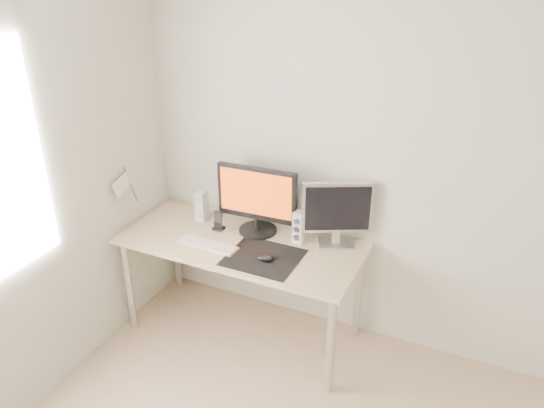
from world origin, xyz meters
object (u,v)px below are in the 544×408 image
(desk, at_px, (241,251))
(speaker_left, at_px, (202,206))
(mouse, at_px, (264,257))
(second_monitor, at_px, (337,211))
(speaker_right, at_px, (299,227))
(main_monitor, at_px, (257,198))
(keyboard, at_px, (207,245))
(phone_dock, at_px, (219,224))

(desk, bearing_deg, speaker_left, 158.29)
(mouse, relative_size, desk, 0.07)
(second_monitor, xyz_separation_m, speaker_right, (-0.23, -0.07, -0.13))
(main_monitor, xyz_separation_m, keyboard, (-0.21, -0.30, -0.25))
(speaker_left, distance_m, phone_dock, 0.20)
(keyboard, distance_m, phone_dock, 0.23)
(mouse, relative_size, keyboard, 0.26)
(mouse, bearing_deg, keyboard, 178.79)
(main_monitor, relative_size, phone_dock, 4.16)
(desk, distance_m, keyboard, 0.24)
(second_monitor, height_order, speaker_right, second_monitor)
(mouse, xyz_separation_m, keyboard, (-0.41, 0.01, -0.02))
(second_monitor, height_order, keyboard, second_monitor)
(second_monitor, relative_size, speaker_left, 2.00)
(speaker_left, bearing_deg, keyboard, -53.76)
(second_monitor, relative_size, speaker_right, 2.00)
(desk, relative_size, speaker_left, 7.36)
(speaker_left, relative_size, speaker_right, 1.00)
(speaker_right, height_order, keyboard, speaker_right)
(mouse, bearing_deg, desk, 148.28)
(speaker_left, distance_m, keyboard, 0.38)
(second_monitor, bearing_deg, main_monitor, -173.09)
(mouse, height_order, main_monitor, main_monitor)
(main_monitor, height_order, speaker_left, main_monitor)
(desk, distance_m, phone_dock, 0.26)
(second_monitor, distance_m, speaker_left, 0.97)
(speaker_left, bearing_deg, desk, -21.71)
(mouse, relative_size, second_monitor, 0.25)
(mouse, xyz_separation_m, phone_dock, (-0.46, 0.23, 0.02))
(main_monitor, bearing_deg, mouse, -57.25)
(speaker_right, bearing_deg, keyboard, -149.88)
(desk, xyz_separation_m, speaker_left, (-0.39, 0.15, 0.19))
(mouse, bearing_deg, speaker_left, 154.21)
(speaker_left, height_order, speaker_right, same)
(desk, height_order, keyboard, keyboard)
(main_monitor, distance_m, phone_dock, 0.34)
(phone_dock, bearing_deg, main_monitor, 17.61)
(second_monitor, distance_m, phone_dock, 0.83)
(mouse, xyz_separation_m, second_monitor, (0.33, 0.38, 0.22))
(second_monitor, xyz_separation_m, speaker_left, (-0.96, -0.07, -0.13))
(desk, height_order, speaker_right, speaker_right)
(speaker_right, bearing_deg, phone_dock, -172.22)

